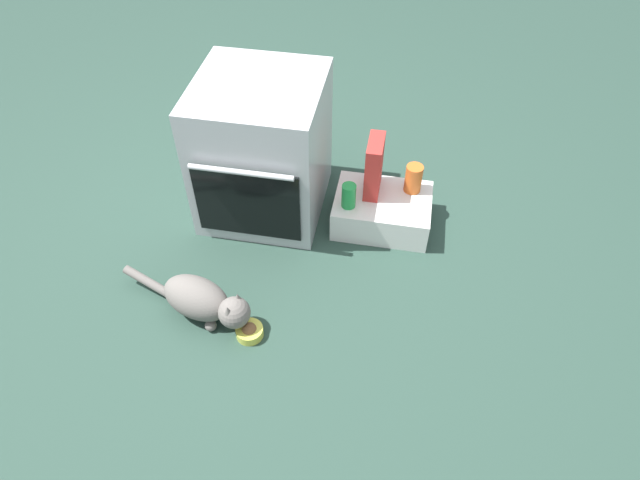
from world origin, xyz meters
TOP-DOWN VIEW (x-y plane):
  - ground at (0.00, 0.00)m, footprint 8.00×8.00m
  - oven at (0.00, 0.39)m, footprint 0.56×0.62m
  - pantry_cabinet at (0.58, 0.35)m, footprint 0.45×0.33m
  - food_bowl at (0.13, -0.40)m, footprint 0.11×0.11m
  - cat at (-0.08, -0.34)m, footprint 0.62×0.25m
  - cereal_box at (0.52, 0.40)m, footprint 0.07×0.18m
  - soda_can at (0.43, 0.27)m, footprint 0.07×0.07m
  - sauce_jar at (0.71, 0.43)m, footprint 0.08×0.08m

SIDE VIEW (x-z plane):
  - ground at x=0.00m, z-range 0.00..0.00m
  - food_bowl at x=0.13m, z-range -0.01..0.06m
  - pantry_cabinet at x=0.58m, z-range 0.00..0.16m
  - cat at x=-0.08m, z-range 0.01..0.20m
  - soda_can at x=0.43m, z-range 0.16..0.28m
  - sauce_jar at x=0.71m, z-range 0.16..0.30m
  - cereal_box at x=0.52m, z-range 0.16..0.44m
  - oven at x=0.00m, z-range 0.00..0.67m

